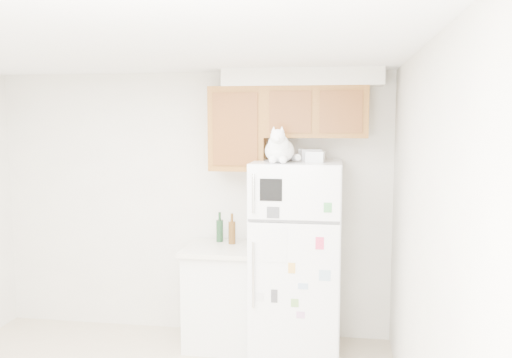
% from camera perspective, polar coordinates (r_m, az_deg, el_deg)
% --- Properties ---
extents(room_shell, '(3.84, 4.04, 2.52)m').
position_cam_1_polar(room_shell, '(3.53, -12.60, -0.13)').
color(room_shell, silver).
rests_on(room_shell, ground_plane).
extents(refrigerator, '(0.76, 0.78, 1.70)m').
position_cam_1_polar(refrigerator, '(4.79, 4.28, -8.33)').
color(refrigerator, white).
rests_on(refrigerator, ground_plane).
extents(base_counter, '(0.64, 0.64, 0.92)m').
position_cam_1_polar(base_counter, '(5.07, -3.66, -12.08)').
color(base_counter, white).
rests_on(base_counter, ground_plane).
extents(cat, '(0.30, 0.44, 0.31)m').
position_cam_1_polar(cat, '(4.52, 2.49, 3.19)').
color(cat, white).
rests_on(cat, refrigerator).
extents(storage_box_back, '(0.21, 0.18, 0.10)m').
position_cam_1_polar(storage_box_back, '(4.79, 5.70, 2.54)').
color(storage_box_back, white).
rests_on(storage_box_back, refrigerator).
extents(storage_box_front, '(0.16, 0.12, 0.09)m').
position_cam_1_polar(storage_box_front, '(4.61, 6.24, 2.34)').
color(storage_box_front, white).
rests_on(storage_box_front, refrigerator).
extents(bottle_green, '(0.07, 0.07, 0.28)m').
position_cam_1_polar(bottle_green, '(5.09, -3.84, -5.05)').
color(bottle_green, '#19381E').
rests_on(bottle_green, base_counter).
extents(bottle_amber, '(0.07, 0.07, 0.28)m').
position_cam_1_polar(bottle_amber, '(5.00, -2.55, -5.25)').
color(bottle_amber, '#593814').
rests_on(bottle_amber, base_counter).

